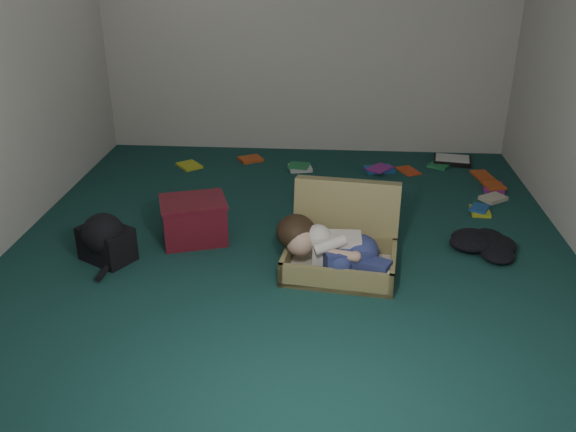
# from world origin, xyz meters

# --- Properties ---
(floor) EXTENTS (4.50, 4.50, 0.00)m
(floor) POSITION_xyz_m (0.00, 0.00, 0.00)
(floor) COLOR #16403C
(floor) RESTS_ON ground
(wall_back) EXTENTS (4.50, 0.00, 4.50)m
(wall_back) POSITION_xyz_m (0.00, 2.25, 1.30)
(wall_back) COLOR silver
(wall_back) RESTS_ON ground
(wall_front) EXTENTS (4.50, 0.00, 4.50)m
(wall_front) POSITION_xyz_m (0.00, -2.25, 1.30)
(wall_front) COLOR silver
(wall_front) RESTS_ON ground
(suitcase) EXTENTS (0.80, 0.79, 0.53)m
(suitcase) POSITION_xyz_m (0.37, -0.12, 0.16)
(suitcase) COLOR olive
(suitcase) RESTS_ON floor
(person) EXTENTS (0.77, 0.44, 0.33)m
(person) POSITION_xyz_m (0.29, -0.29, 0.20)
(person) COLOR silver
(person) RESTS_ON suitcase
(maroon_bin) EXTENTS (0.55, 0.49, 0.32)m
(maroon_bin) POSITION_xyz_m (-0.70, 0.14, 0.16)
(maroon_bin) COLOR maroon
(maroon_bin) RESTS_ON floor
(backpack) EXTENTS (0.55, 0.52, 0.26)m
(backpack) POSITION_xyz_m (-1.24, -0.19, 0.13)
(backpack) COLOR black
(backpack) RESTS_ON floor
(clothing_pile) EXTENTS (0.43, 0.37, 0.12)m
(clothing_pile) POSITION_xyz_m (1.41, 0.09, 0.06)
(clothing_pile) COLOR black
(clothing_pile) RESTS_ON floor
(paper_tray) EXTENTS (0.39, 0.32, 0.05)m
(paper_tray) POSITION_xyz_m (1.45, 1.95, 0.02)
(paper_tray) COLOR black
(paper_tray) RESTS_ON floor
(book_scatter) EXTENTS (3.02, 1.35, 0.02)m
(book_scatter) POSITION_xyz_m (0.79, 1.51, 0.01)
(book_scatter) COLOR gold
(book_scatter) RESTS_ON floor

